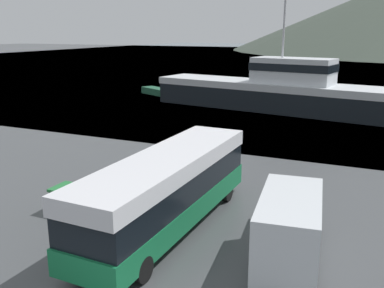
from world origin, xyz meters
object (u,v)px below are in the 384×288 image
(fishing_boat, at_px, (273,90))
(storage_bin, at_px, (66,198))
(delivery_van, at_px, (290,224))
(small_boat, at_px, (159,92))
(tour_bus, at_px, (168,188))

(fishing_boat, bearing_deg, storage_bin, -175.05)
(delivery_van, height_order, fishing_boat, fishing_boat)
(storage_bin, bearing_deg, small_boat, 111.47)
(fishing_boat, distance_m, storage_bin, 28.97)
(delivery_van, bearing_deg, storage_bin, 171.72)
(tour_bus, bearing_deg, small_boat, 120.43)
(fishing_boat, xyz_separation_m, storage_bin, (-2.42, -28.83, -1.47))
(tour_bus, bearing_deg, delivery_van, -3.73)
(delivery_van, xyz_separation_m, storage_bin, (-10.01, 0.23, -0.77))
(tour_bus, distance_m, delivery_van, 5.05)
(delivery_van, distance_m, fishing_boat, 30.04)
(tour_bus, distance_m, fishing_boat, 28.70)
(tour_bus, relative_size, storage_bin, 8.77)
(storage_bin, xyz_separation_m, small_boat, (-13.11, 33.33, -0.17))
(tour_bus, xyz_separation_m, fishing_boat, (-2.58, 28.58, 0.29))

